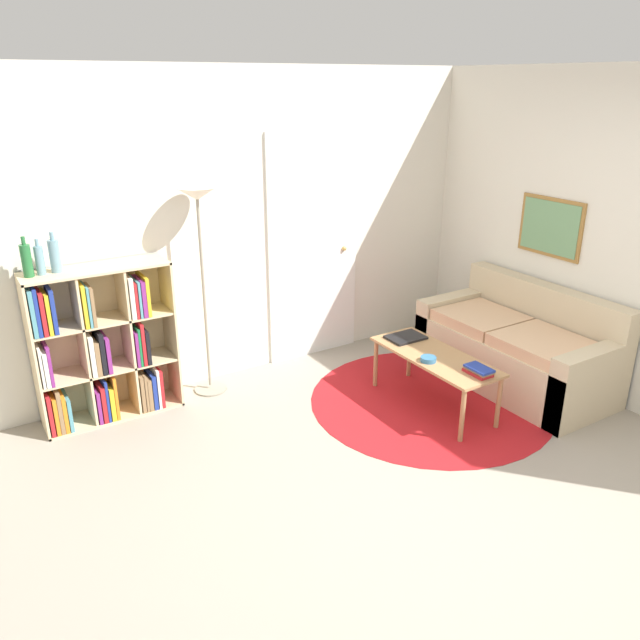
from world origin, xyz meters
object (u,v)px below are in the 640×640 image
Objects in this scene: floor_lamp at (199,222)px; bowl at (428,359)px; coffee_table at (435,360)px; bottle_left at (27,260)px; laptop at (406,337)px; bookshelf at (101,349)px; couch at (519,349)px; bottle_right at (55,256)px; bottle_middle at (40,260)px.

floor_lamp is 14.05× the size of bowl.
bottle_left is (-2.67, 1.24, 0.92)m from coffee_table.
bowl reaches higher than laptop.
coffee_table is 3.08m from bottle_left.
floor_lamp is 2.06m from bowl.
couch is (3.20, -1.28, -0.27)m from bookshelf.
bookshelf is 1.07× the size of coffee_table.
laptop is at bearing -20.49° from bookshelf.
bookshelf is 2.58m from coffee_table.
couch is 5.86× the size of bottle_left.
laptop is 1.07× the size of bottle_right.
bottle_left is at bearing 178.63° from bookshelf.
floor_lamp is at bearing 139.74° from coffee_table.
bottle_middle reaches higher than coffee_table.
bottle_right is (-1.06, 0.05, -0.13)m from floor_lamp.
laptop is at bearing 154.97° from couch.
coffee_table is 3.88× the size of bottle_right.
coffee_table is 3.64× the size of laptop.
bottle_right is at bearing 159.07° from couch.
coffee_table is at bearing -28.55° from bookshelf.
bottle_left reaches higher than coffee_table.
bottle_middle is at bearing 151.83° from bowl.
coffee_table is 0.39m from laptop.
bottle_middle reaches higher than bowl.
floor_lamp is 1.07m from bottle_right.
bookshelf is 3.45m from couch.
laptop reaches higher than coffee_table.
floor_lamp is 1.53× the size of coffee_table.
laptop is (0.01, 0.38, 0.06)m from coffee_table.
bottle_right reaches higher than bookshelf.
bowl is at bearing -107.48° from laptop.
floor_lamp is 1.04× the size of couch.
floor_lamp is 1.93m from laptop.
bowl is (-1.06, -0.02, 0.17)m from couch.
bottle_left is (-0.40, 0.01, 0.76)m from bookshelf.
bottle_left is (-2.68, 0.86, 0.86)m from laptop.
bookshelf is 3.90× the size of laptop.
bottle_right is (-2.48, 1.26, 0.92)m from coffee_table.
coffee_table is 2.93m from bottle_right.
laptop is (2.28, -0.85, -0.10)m from bookshelf.
bottle_middle is at bearing 5.96° from bottle_left.
coffee_table is (-0.93, 0.05, 0.11)m from couch.
bookshelf is at bearing 178.18° from floor_lamp.
laptop is at bearing -19.37° from bottle_right.
laptop is 1.09× the size of bottle_left.
couch is 3.96m from bottle_left.
bowl is 0.42× the size of bottle_right.
couch is 3.80m from bottle_right.
bowl reaches higher than coffee_table.
coffee_table is at bearing -24.96° from bottle_left.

